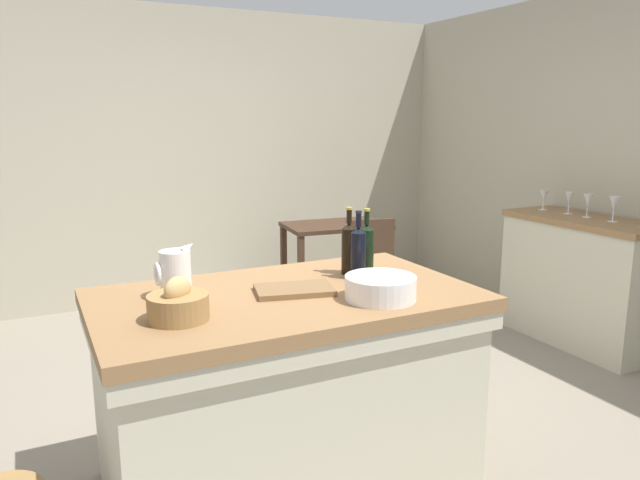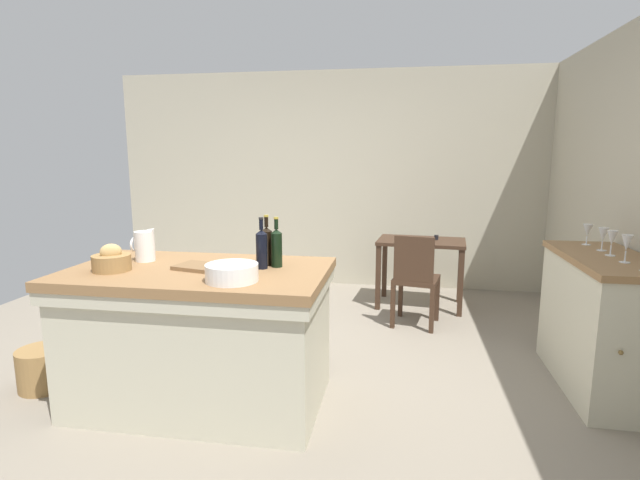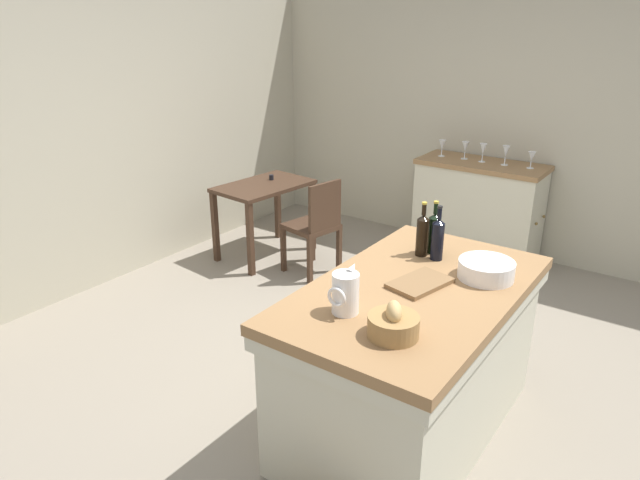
% 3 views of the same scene
% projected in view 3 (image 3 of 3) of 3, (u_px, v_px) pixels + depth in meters
% --- Properties ---
extents(ground_plane, '(6.76, 6.76, 0.00)m').
position_uv_depth(ground_plane, '(362.00, 366.00, 3.93)').
color(ground_plane, gray).
extents(wall_back, '(5.32, 0.12, 2.60)m').
position_uv_depth(wall_back, '(102.00, 132.00, 4.85)').
color(wall_back, '#B2AA93').
rests_on(wall_back, ground).
extents(wall_right, '(0.12, 5.20, 2.60)m').
position_uv_depth(wall_right, '(511.00, 119.00, 5.42)').
color(wall_right, '#B2AA93').
rests_on(wall_right, ground).
extents(island_table, '(1.63, 0.96, 0.90)m').
position_uv_depth(island_table, '(411.00, 355.00, 3.18)').
color(island_table, olive).
rests_on(island_table, ground).
extents(side_cabinet, '(0.52, 1.18, 0.94)m').
position_uv_depth(side_cabinet, '(478.00, 210.00, 5.53)').
color(side_cabinet, olive).
rests_on(side_cabinet, ground).
extents(writing_desk, '(0.95, 0.65, 0.77)m').
position_uv_depth(writing_desk, '(264.00, 196.00, 5.51)').
color(writing_desk, '#3D281C').
rests_on(writing_desk, ground).
extents(wooden_chair, '(0.47, 0.47, 0.88)m').
position_uv_depth(wooden_chair, '(316.00, 224.00, 5.14)').
color(wooden_chair, '#3D281C').
rests_on(wooden_chair, ground).
extents(pitcher, '(0.17, 0.13, 0.24)m').
position_uv_depth(pitcher, '(345.00, 293.00, 2.73)').
color(pitcher, white).
rests_on(pitcher, island_table).
extents(wash_bowl, '(0.30, 0.30, 0.10)m').
position_uv_depth(wash_bowl, '(486.00, 270.00, 3.11)').
color(wash_bowl, white).
rests_on(wash_bowl, island_table).
extents(bread_basket, '(0.23, 0.23, 0.17)m').
position_uv_depth(bread_basket, '(393.00, 324.00, 2.55)').
color(bread_basket, olive).
rests_on(bread_basket, island_table).
extents(cutting_board, '(0.37, 0.28, 0.02)m').
position_uv_depth(cutting_board, '(420.00, 283.00, 3.04)').
color(cutting_board, brown).
rests_on(cutting_board, island_table).
extents(wine_bottle_dark, '(0.07, 0.07, 0.32)m').
position_uv_depth(wine_bottle_dark, '(434.00, 232.00, 3.41)').
color(wine_bottle_dark, black).
rests_on(wine_bottle_dark, island_table).
extents(wine_bottle_amber, '(0.07, 0.07, 0.33)m').
position_uv_depth(wine_bottle_amber, '(422.00, 234.00, 3.37)').
color(wine_bottle_amber, black).
rests_on(wine_bottle_amber, island_table).
extents(wine_bottle_green, '(0.07, 0.07, 0.33)m').
position_uv_depth(wine_bottle_green, '(438.00, 238.00, 3.32)').
color(wine_bottle_green, black).
rests_on(wine_bottle_green, island_table).
extents(wine_glass_far_left, '(0.07, 0.07, 0.15)m').
position_uv_depth(wine_glass_far_left, '(532.00, 157.00, 5.11)').
color(wine_glass_far_left, white).
rests_on(wine_glass_far_left, side_cabinet).
extents(wine_glass_left, '(0.07, 0.07, 0.18)m').
position_uv_depth(wine_glass_left, '(506.00, 152.00, 5.21)').
color(wine_glass_left, white).
rests_on(wine_glass_left, side_cabinet).
extents(wine_glass_middle, '(0.07, 0.07, 0.17)m').
position_uv_depth(wine_glass_middle, '(483.00, 149.00, 5.33)').
color(wine_glass_middle, white).
rests_on(wine_glass_middle, side_cabinet).
extents(wine_glass_right, '(0.07, 0.07, 0.17)m').
position_uv_depth(wine_glass_right, '(465.00, 147.00, 5.44)').
color(wine_glass_right, white).
rests_on(wine_glass_right, side_cabinet).
extents(wine_glass_far_right, '(0.07, 0.07, 0.16)m').
position_uv_depth(wine_glass_far_right, '(442.00, 145.00, 5.54)').
color(wine_glass_far_right, white).
rests_on(wine_glass_far_right, side_cabinet).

